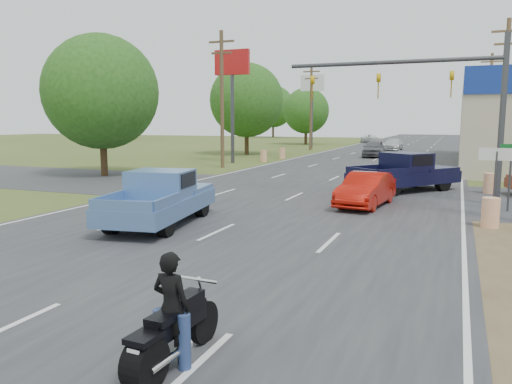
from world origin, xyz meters
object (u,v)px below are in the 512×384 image
at_px(navy_pickup, 406,172).
at_px(distant_car_silver, 393,145).
at_px(rider, 172,314).
at_px(distant_car_white, 370,138).
at_px(blue_pickup, 162,197).
at_px(red_convertible, 366,190).
at_px(motorcycle, 170,336).
at_px(distant_car_grey, 374,149).

xyz_separation_m(navy_pickup, distant_car_silver, (-4.88, 35.73, -0.29)).
bearing_deg(rider, distant_car_white, -79.57).
xyz_separation_m(rider, distant_car_white, (-9.79, 76.27, -0.13)).
bearing_deg(navy_pickup, rider, -56.18).
distance_m(rider, distant_car_white, 76.90).
distance_m(rider, navy_pickup, 19.94).
bearing_deg(blue_pickup, red_convertible, 37.04).
relative_size(red_convertible, rider, 2.62).
height_order(distant_car_silver, distant_car_white, distant_car_silver).
bearing_deg(navy_pickup, distant_car_silver, 135.28).
distance_m(motorcycle, rider, 0.31).
bearing_deg(rider, motorcycle, 90.00).
relative_size(blue_pickup, navy_pickup, 0.98).
relative_size(rider, distant_car_grey, 0.33).
relative_size(rider, distant_car_silver, 0.34).
bearing_deg(blue_pickup, navy_pickup, 49.51).
bearing_deg(blue_pickup, distant_car_white, 84.26).
bearing_deg(rider, red_convertible, -87.69).
distance_m(motorcycle, navy_pickup, 20.00).
distance_m(blue_pickup, distant_car_silver, 47.17).
height_order(navy_pickup, distant_car_grey, navy_pickup).
distance_m(blue_pickup, distant_car_white, 67.89).
height_order(blue_pickup, navy_pickup, navy_pickup).
relative_size(motorcycle, distant_car_silver, 0.46).
bearing_deg(distant_car_grey, navy_pickup, -81.24).
xyz_separation_m(motorcycle, rider, (0.00, 0.06, 0.31)).
bearing_deg(distant_car_white, navy_pickup, 102.03).
bearing_deg(distant_car_grey, motorcycle, -88.65).
height_order(motorcycle, distant_car_silver, distant_car_silver).
relative_size(red_convertible, distant_car_grey, 0.87).
xyz_separation_m(red_convertible, blue_pickup, (-5.83, -6.10, 0.24)).
relative_size(blue_pickup, distant_car_white, 1.22).
height_order(red_convertible, blue_pickup, blue_pickup).
bearing_deg(distant_car_silver, blue_pickup, -89.98).
bearing_deg(distant_car_white, rider, 98.24).
distance_m(red_convertible, rider, 14.62).
bearing_deg(motorcycle, rider, 90.00).
distance_m(motorcycle, distant_car_silver, 55.81).
bearing_deg(red_convertible, blue_pickup, -126.69).
relative_size(motorcycle, blue_pickup, 0.37).
relative_size(blue_pickup, distant_car_grey, 1.21).
xyz_separation_m(distant_car_grey, distant_car_white, (-5.85, 33.02, -0.16)).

